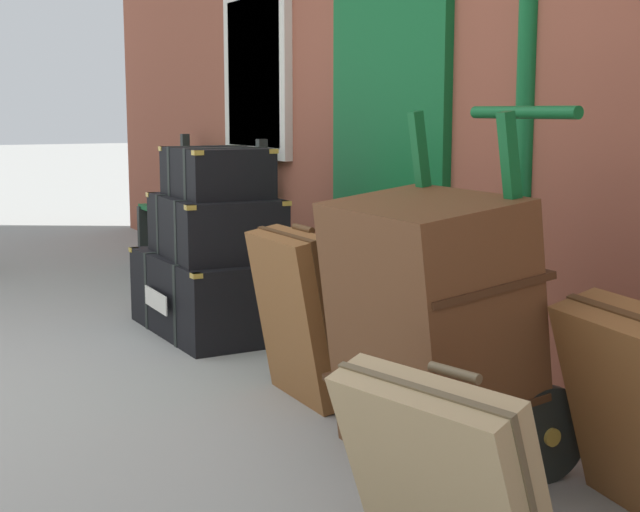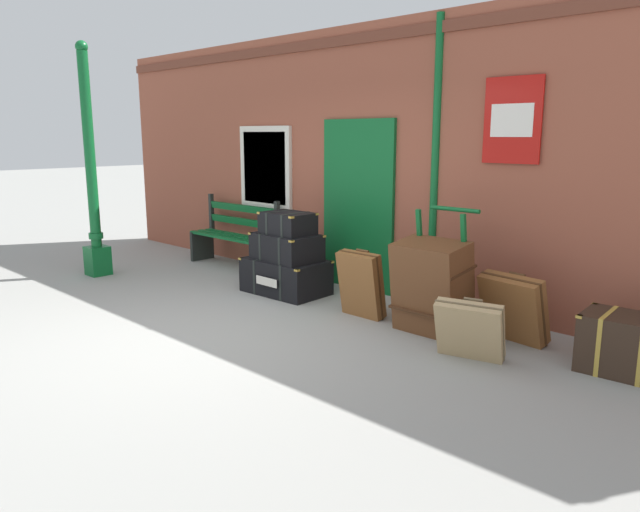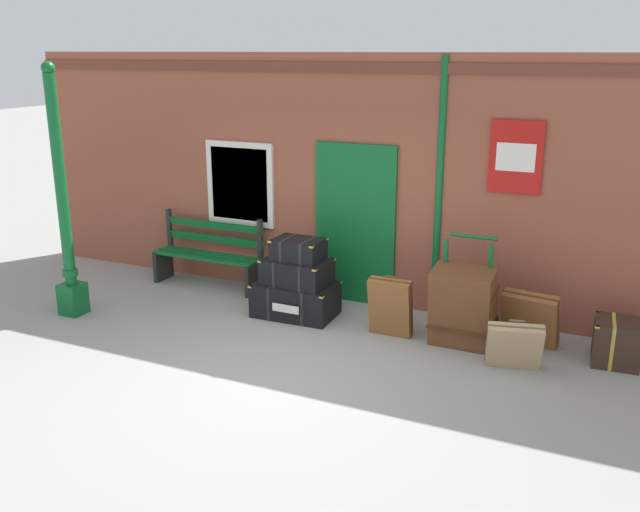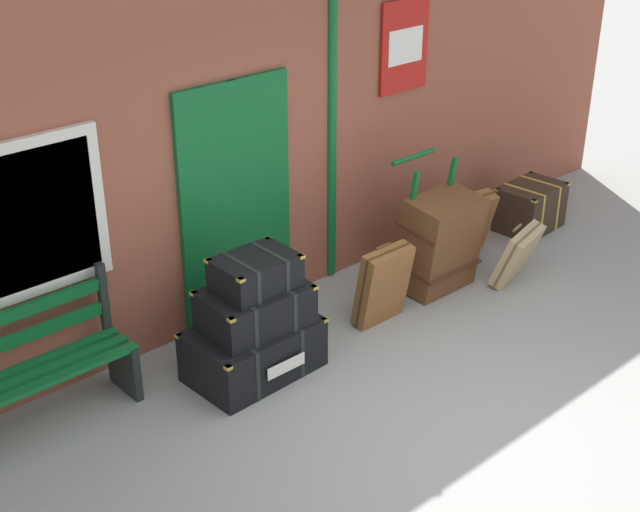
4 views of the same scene
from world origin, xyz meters
name	(u,v)px [view 4 (image 4 of 4)]	position (x,y,z in m)	size (l,w,h in m)	color
ground_plane	(463,438)	(0.00, 0.00, 0.00)	(60.00, 60.00, 0.00)	gray
brick_facade	(230,134)	(-0.01, 2.60, 1.60)	(10.40, 0.35, 3.20)	brown
platform_bench	(21,376)	(-2.22, 2.16, 0.44)	(1.60, 0.43, 1.01)	#0F5B28
steamer_trunk_base	(253,349)	(-0.58, 1.64, 0.21)	(1.03, 0.70, 0.43)	black
steamer_trunk_middle	(255,307)	(-0.56, 1.63, 0.58)	(0.83, 0.59, 0.33)	black
steamer_trunk_top	(255,273)	(-0.54, 1.64, 0.87)	(0.61, 0.46, 0.27)	black
porters_trolley	(424,255)	(1.54, 1.77, 0.27)	(0.71, 0.56, 1.21)	black
large_brown_trunk	(439,242)	(1.54, 1.60, 0.46)	(0.70, 0.55, 0.93)	brown
suitcase_cream	(383,285)	(0.72, 1.51, 0.36)	(0.51, 0.28, 0.73)	brown
suitcase_tan	(517,255)	(2.19, 1.20, 0.27)	(0.62, 0.43, 0.55)	tan
suitcase_beige	(463,224)	(2.24, 1.90, 0.32)	(0.65, 0.42, 0.66)	brown
corner_trunk	(530,207)	(3.26, 1.83, 0.24)	(0.72, 0.54, 0.49)	#332319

